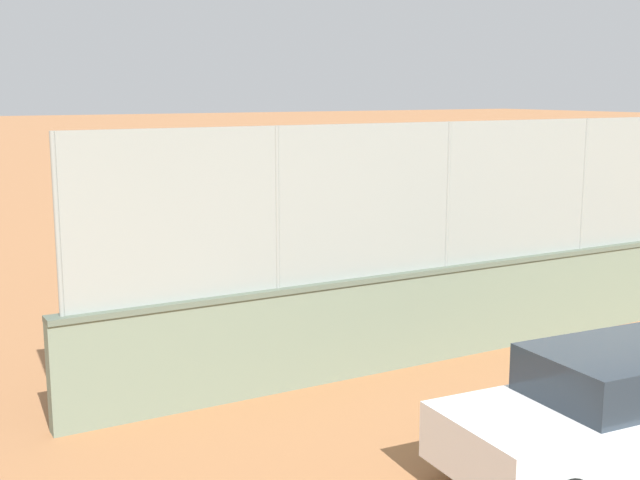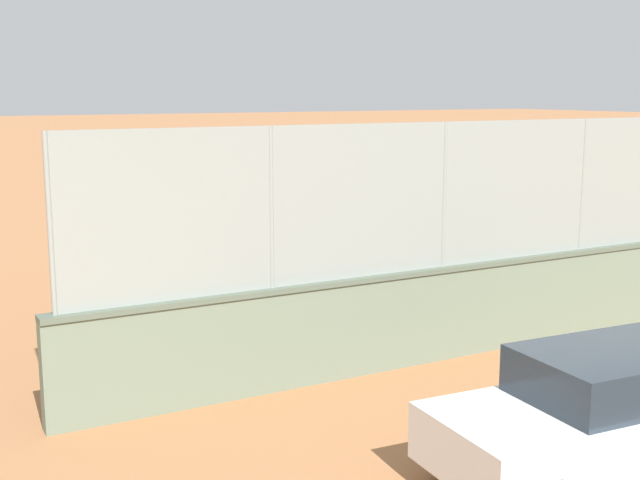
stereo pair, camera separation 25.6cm
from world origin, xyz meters
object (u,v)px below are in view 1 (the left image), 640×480
player_crossing_court (114,236)px  parked_car_white (622,408)px  sports_ball (140,257)px  player_baseline_waiting (268,241)px

player_crossing_court → parked_car_white: bearing=98.1°
player_crossing_court → sports_ball: player_crossing_court is taller
player_baseline_waiting → sports_ball: bearing=-3.8°
player_crossing_court → parked_car_white: 13.57m
player_crossing_court → player_baseline_waiting: bearing=141.9°
player_crossing_court → sports_ball: bearing=87.9°
player_baseline_waiting → sports_ball: (3.04, -0.20, -0.11)m
player_baseline_waiting → player_crossing_court: bearing=-38.1°
sports_ball → parked_car_white: parked_car_white is taller
player_baseline_waiting → parked_car_white: bearing=84.6°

